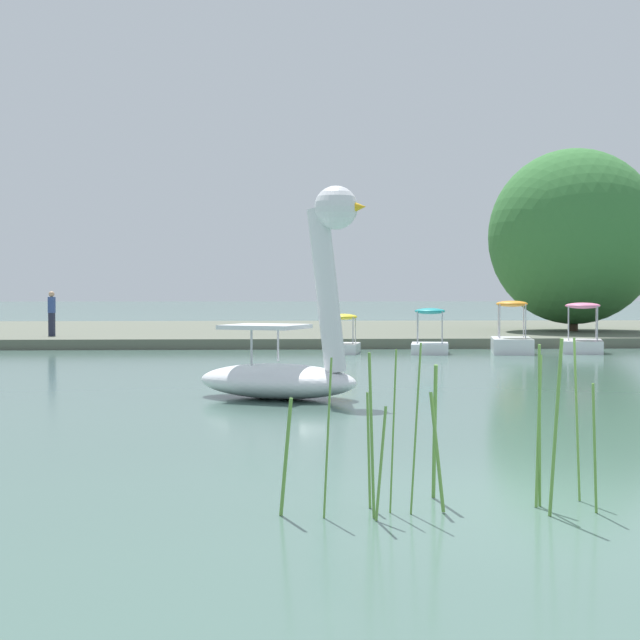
# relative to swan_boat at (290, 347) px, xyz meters

# --- Properties ---
(ground_plane) EXTENTS (403.37, 403.37, 0.00)m
(ground_plane) POSITION_rel_swan_boat_xyz_m (2.39, -8.92, -0.97)
(ground_plane) COLOR #47665B
(shore_bank_far) EXTENTS (148.25, 21.03, 0.36)m
(shore_bank_far) POSITION_rel_swan_boat_xyz_m (2.39, 25.69, -0.79)
(shore_bank_far) COLOR #5B6051
(shore_bank_far) RESTS_ON ground_plane
(swan_boat) EXTENTS (3.49, 2.77, 3.92)m
(swan_boat) POSITION_rel_swan_boat_xyz_m (0.00, 0.00, 0.00)
(swan_boat) COLOR white
(swan_boat) RESTS_ON ground_plane
(pedal_boat_pink) EXTENTS (1.86, 2.50, 1.65)m
(pedal_boat_pink) POSITION_rel_swan_boat_xyz_m (9.91, 13.04, -0.47)
(pedal_boat_pink) COLOR white
(pedal_boat_pink) RESTS_ON ground_plane
(pedal_boat_orange) EXTENTS (1.68, 2.52, 1.71)m
(pedal_boat_orange) POSITION_rel_swan_boat_xyz_m (7.50, 12.88, -0.54)
(pedal_boat_orange) COLOR white
(pedal_boat_orange) RESTS_ON ground_plane
(pedal_boat_teal) EXTENTS (1.48, 2.04, 1.48)m
(pedal_boat_teal) POSITION_rel_swan_boat_xyz_m (4.79, 12.88, -0.51)
(pedal_boat_teal) COLOR white
(pedal_boat_teal) RESTS_ON ground_plane
(pedal_boat_yellow) EXTENTS (1.34, 1.91, 1.29)m
(pedal_boat_yellow) POSITION_rel_swan_boat_xyz_m (1.95, 13.11, -0.55)
(pedal_boat_yellow) COLOR white
(pedal_boat_yellow) RESTS_ON ground_plane
(tree_willow_near_path) EXTENTS (9.96, 9.92, 7.63)m
(tree_willow_near_path) POSITION_rel_swan_boat_xyz_m (12.29, 21.30, 3.35)
(tree_willow_near_path) COLOR #423323
(tree_willow_near_path) RESTS_ON shore_bank_far
(person_on_path) EXTENTS (0.25, 0.25, 1.67)m
(person_on_path) POSITION_rel_swan_boat_xyz_m (-8.57, 17.91, 0.26)
(person_on_path) COLOR #23283D
(person_on_path) RESTS_ON shore_bank_far
(reed_clump_foreground) EXTENTS (2.87, 0.91, 1.58)m
(reed_clump_foreground) POSITION_rel_swan_boat_xyz_m (1.34, -8.98, -0.30)
(reed_clump_foreground) COLOR #669942
(reed_clump_foreground) RESTS_ON ground_plane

